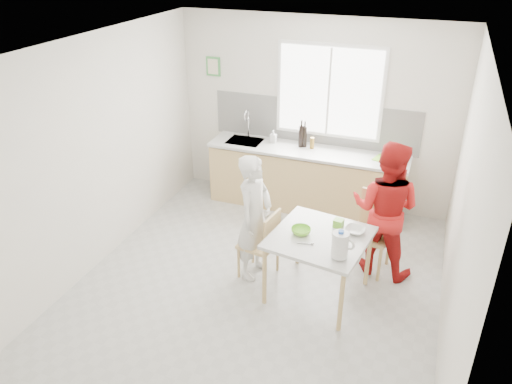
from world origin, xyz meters
TOP-DOWN VIEW (x-y plane):
  - ground at (0.00, 0.00)m, footprint 4.50×4.50m
  - room_shell at (0.00, 0.00)m, footprint 4.50×4.50m
  - window at (0.20, 2.23)m, footprint 1.50×0.06m
  - backsplash at (0.00, 2.24)m, footprint 3.00×0.02m
  - picture_frame at (-1.55, 2.23)m, footprint 0.22×0.03m
  - kitchen_counter at (-0.00, 1.95)m, footprint 2.84×0.64m
  - dining_table at (0.67, 0.04)m, footprint 1.13×1.13m
  - chair_left at (-0.01, 0.14)m, footprint 0.45×0.45m
  - chair_far at (1.14, 0.80)m, footprint 0.51×0.51m
  - person_white at (-0.12, 0.16)m, footprint 0.44×0.60m
  - person_red at (1.25, 0.75)m, footprint 0.89×0.74m
  - bowl_green at (0.46, 0.02)m, footprint 0.24×0.24m
  - bowl_white at (1.00, 0.24)m, footprint 0.25×0.25m
  - milk_jug at (0.95, -0.29)m, footprint 0.23×0.17m
  - green_box at (0.81, 0.30)m, footprint 0.11×0.11m
  - spoon at (0.56, -0.17)m, footprint 0.16×0.04m
  - cutting_board at (1.11, 1.96)m, footprint 0.41×0.35m
  - wine_bottle_a at (-0.12, 2.02)m, footprint 0.07×0.07m
  - wine_bottle_b at (-0.07, 2.04)m, footprint 0.07×0.07m
  - jar_amber at (0.05, 2.02)m, footprint 0.06×0.06m
  - soap_bottle at (-0.54, 2.05)m, footprint 0.09×0.09m

SIDE VIEW (x-z plane):
  - ground at x=0.00m, z-range 0.00..0.00m
  - kitchen_counter at x=0.00m, z-range -0.27..1.10m
  - chair_left at x=-0.01m, z-range 0.04..0.90m
  - chair_far at x=1.14m, z-range 0.05..1.01m
  - dining_table at x=0.67m, z-range 0.30..1.06m
  - person_white at x=-0.12m, z-range 0.00..1.52m
  - spoon at x=0.56m, z-range 0.76..0.78m
  - bowl_white at x=1.00m, z-range 0.76..0.81m
  - bowl_green at x=0.46m, z-range 0.76..0.83m
  - green_box at x=0.81m, z-range 0.76..0.85m
  - person_red at x=1.25m, z-range 0.00..1.65m
  - milk_jug at x=0.95m, z-range 0.77..1.07m
  - cutting_board at x=1.11m, z-range 0.92..0.93m
  - jar_amber at x=0.05m, z-range 0.92..1.08m
  - soap_bottle at x=-0.54m, z-range 0.92..1.10m
  - wine_bottle_b at x=-0.07m, z-range 0.92..1.22m
  - wine_bottle_a at x=-0.12m, z-range 0.92..1.24m
  - backsplash at x=0.00m, z-range 0.90..1.55m
  - room_shell at x=0.00m, z-range -0.61..3.89m
  - window at x=0.20m, z-range 1.05..2.35m
  - picture_frame at x=-1.55m, z-range 1.76..2.04m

